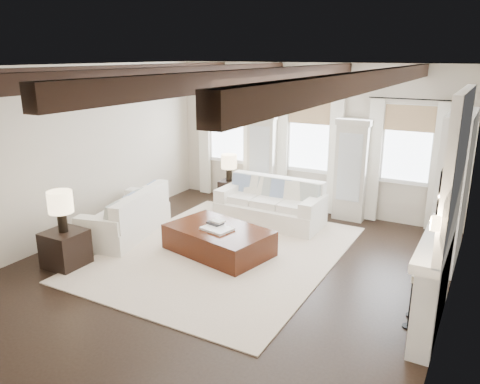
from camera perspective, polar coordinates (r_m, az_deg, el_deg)
The scene contains 15 objects.
ground at distance 7.62m, azimuth -2.25°, elevation -9.80°, with size 7.50×7.50×0.00m, color black.
room_shell at distance 7.43m, azimuth 6.16°, elevation 4.90°, with size 6.54×7.54×3.22m.
area_rug at distance 8.32m, azimuth -1.99°, elevation -7.34°, with size 3.75×4.72×0.02m, color beige.
sofa_back at distance 9.65m, azimuth 3.83°, elevation -1.62°, with size 2.16×1.01×0.92m.
sofa_left at distance 9.22m, azimuth -13.42°, elevation -3.02°, with size 1.37×2.22×0.88m.
ottoman at distance 8.24m, azimuth -2.62°, elevation -5.92°, with size 1.77×1.11×0.46m, color black.
tray at distance 8.07m, azimuth -2.80°, elevation -4.49°, with size 0.50×0.38×0.04m, color white.
book_lower at distance 8.23m, azimuth -3.03°, elevation -3.77°, with size 0.26×0.20×0.04m, color #262628.
book_upper at distance 8.20m, azimuth -2.72°, elevation -3.58°, with size 0.22×0.17×0.03m, color beige.
side_table_front at distance 8.24m, azimuth -20.50°, elevation -6.48°, with size 0.60×0.60×0.60m, color black.
lamp_front at distance 7.99m, azimuth -21.04°, elevation -1.41°, with size 0.40×0.40×0.68m.
side_table_back at distance 10.74m, azimuth -1.32°, elevation -0.14°, with size 0.39×0.39×0.59m, color black.
lamp_back at distance 10.56m, azimuth -1.35°, elevation 3.55°, with size 0.35×0.35×0.61m.
candlestick_near at distance 6.47m, azimuth 20.03°, elevation -12.94°, with size 0.15×0.15×0.73m.
candlestick_far at distance 6.72m, azimuth 20.49°, elevation -11.66°, with size 0.16×0.16×0.77m.
Camera 1 is at (3.57, -5.82, 3.37)m, focal length 35.00 mm.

